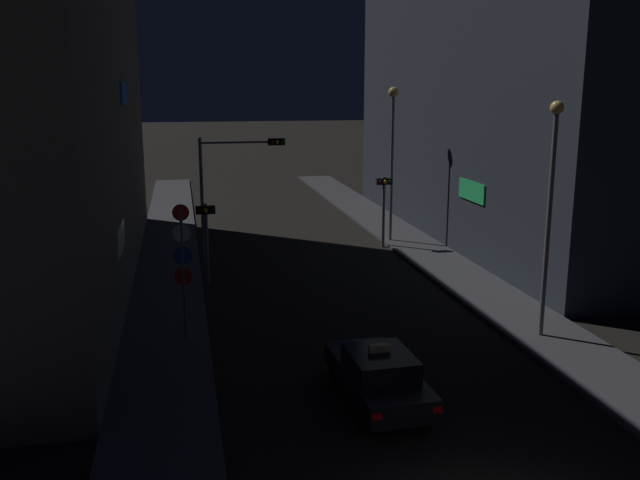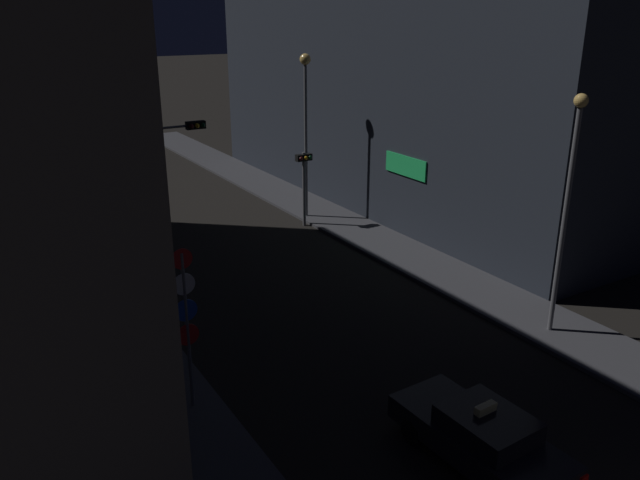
{
  "view_description": "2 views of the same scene",
  "coord_description": "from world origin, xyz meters",
  "views": [
    {
      "loc": [
        -5.49,
        -9.91,
        8.2
      ],
      "look_at": [
        -0.13,
        16.69,
        2.1
      ],
      "focal_mm": 38.88,
      "sensor_mm": 36.0,
      "label": 1
    },
    {
      "loc": [
        -10.08,
        -2.01,
        9.92
      ],
      "look_at": [
        0.0,
        14.58,
        2.89
      ],
      "focal_mm": 35.45,
      "sensor_mm": 36.0,
      "label": 2
    }
  ],
  "objects": [
    {
      "name": "street_lamp_far_block",
      "position": [
        5.27,
        24.58,
        5.59
      ],
      "size": [
        0.53,
        0.53,
        7.95
      ],
      "color": "slate",
      "rests_on": "sidewalk_right"
    },
    {
      "name": "sidewalk_left",
      "position": [
        -6.24,
        24.56,
        0.07
      ],
      "size": [
        2.83,
        53.11,
        0.13
      ],
      "primitive_type": "cube",
      "color": "#424247",
      "rests_on": "ground_plane"
    },
    {
      "name": "sign_pole_left",
      "position": [
        -5.56,
        11.89,
        2.72
      ],
      "size": [
        0.59,
        0.1,
        4.41
      ],
      "color": "slate",
      "rests_on": "sidewalk_left"
    },
    {
      "name": "traffic_light_right_kerb",
      "position": [
        4.58,
        23.57,
        2.63
      ],
      "size": [
        0.8,
        0.42,
        3.66
      ],
      "color": "slate",
      "rests_on": "ground_plane"
    },
    {
      "name": "taxi",
      "position": [
        -0.64,
        6.4,
        0.74
      ],
      "size": [
        1.97,
        4.51,
        1.62
      ],
      "color": "black",
      "rests_on": "ground_plane"
    },
    {
      "name": "building_facade_left",
      "position": [
        -10.66,
        19.49,
        8.55
      ],
      "size": [
        6.09,
        27.46,
        17.11
      ],
      "color": "#514C47",
      "rests_on": "ground_plane"
    },
    {
      "name": "traffic_light_left_kerb",
      "position": [
        -4.58,
        18.45,
        2.47
      ],
      "size": [
        0.8,
        0.42,
        3.42
      ],
      "color": "slate",
      "rests_on": "ground_plane"
    },
    {
      "name": "street_lamp_near_block",
      "position": [
        5.92,
        9.83,
        4.81
      ],
      "size": [
        0.42,
        0.42,
        7.59
      ],
      "color": "slate",
      "rests_on": "sidewalk_right"
    },
    {
      "name": "building_facade_right",
      "position": [
        12.46,
        25.29,
        9.46
      ],
      "size": [
        9.69,
        27.94,
        18.92
      ],
      "color": "#282D38",
      "rests_on": "ground_plane"
    },
    {
      "name": "sidewalk_right",
      "position": [
        6.24,
        24.56,
        0.07
      ],
      "size": [
        2.83,
        53.11,
        0.13
      ],
      "primitive_type": "cube",
      "color": "#424247",
      "rests_on": "ground_plane"
    },
    {
      "name": "traffic_light_overhead",
      "position": [
        -3.14,
        22.67,
        4.15
      ],
      "size": [
        4.04,
        0.42,
        5.81
      ],
      "color": "slate",
      "rests_on": "ground_plane"
    }
  ]
}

